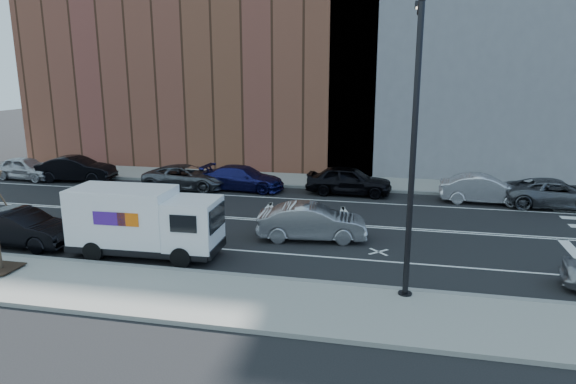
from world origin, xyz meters
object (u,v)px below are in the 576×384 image
at_px(fedex_van, 144,221).
at_px(far_parked_a, 26,168).
at_px(driving_sedan, 312,222).
at_px(far_parked_b, 77,169).

bearing_deg(fedex_van, far_parked_a, 140.15).
height_order(fedex_van, driving_sedan, fedex_van).
bearing_deg(fedex_van, driving_sedan, 27.28).
bearing_deg(far_parked_b, driving_sedan, -123.08).
xyz_separation_m(far_parked_a, driving_sedan, (20.29, -7.95, 0.02)).
relative_size(fedex_van, driving_sedan, 1.28).
bearing_deg(far_parked_a, fedex_van, -122.97).
height_order(far_parked_a, driving_sedan, driving_sedan).
bearing_deg(far_parked_a, driving_sedan, -106.16).
relative_size(fedex_van, far_parked_b, 1.22).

